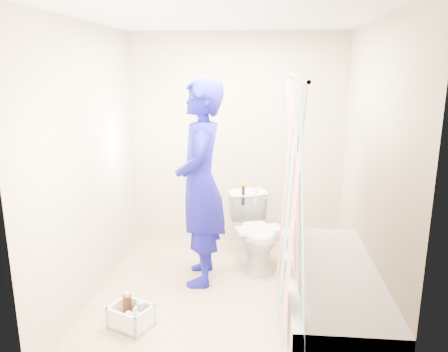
# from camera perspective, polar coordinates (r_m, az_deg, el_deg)

# --- Properties ---
(floor) EXTENTS (2.60, 2.60, 0.00)m
(floor) POSITION_cam_1_polar(r_m,az_deg,el_deg) (4.13, 0.39, -15.26)
(floor) COLOR tan
(floor) RESTS_ON ground
(ceiling) EXTENTS (2.40, 2.60, 0.02)m
(ceiling) POSITION_cam_1_polar(r_m,az_deg,el_deg) (3.62, 0.46, 20.05)
(ceiling) COLOR white
(ceiling) RESTS_ON wall_back
(wall_back) EXTENTS (2.40, 0.02, 2.40)m
(wall_back) POSITION_cam_1_polar(r_m,az_deg,el_deg) (4.97, 1.72, 4.53)
(wall_back) COLOR beige
(wall_back) RESTS_ON ground
(wall_front) EXTENTS (2.40, 0.02, 2.40)m
(wall_front) POSITION_cam_1_polar(r_m,az_deg,el_deg) (2.45, -2.22, -5.57)
(wall_front) COLOR beige
(wall_front) RESTS_ON ground
(wall_left) EXTENTS (0.02, 2.60, 2.40)m
(wall_left) POSITION_cam_1_polar(r_m,az_deg,el_deg) (3.98, -17.08, 1.50)
(wall_left) COLOR beige
(wall_left) RESTS_ON ground
(wall_right) EXTENTS (0.02, 2.60, 2.40)m
(wall_right) POSITION_cam_1_polar(r_m,az_deg,el_deg) (3.79, 18.83, 0.75)
(wall_right) COLOR beige
(wall_right) RESTS_ON ground
(bathtub) EXTENTS (0.70, 1.75, 0.50)m
(bathtub) POSITION_cam_1_polar(r_m,az_deg,el_deg) (3.66, 13.66, -15.05)
(bathtub) COLOR silver
(bathtub) RESTS_ON ground
(curtain_rod) EXTENTS (0.02, 1.90, 0.02)m
(curtain_rod) POSITION_cam_1_polar(r_m,az_deg,el_deg) (3.17, 9.40, 12.57)
(curtain_rod) COLOR silver
(curtain_rod) RESTS_ON wall_back
(shower_curtain) EXTENTS (0.06, 1.75, 1.80)m
(shower_curtain) POSITION_cam_1_polar(r_m,az_deg,el_deg) (3.32, 8.76, -3.66)
(shower_curtain) COLOR white
(shower_curtain) RESTS_ON curtain_rod
(toilet) EXTENTS (0.62, 0.82, 0.74)m
(toilet) POSITION_cam_1_polar(r_m,az_deg,el_deg) (4.56, 4.13, -7.22)
(toilet) COLOR white
(toilet) RESTS_ON ground
(tank_lid) EXTENTS (0.49, 0.33, 0.03)m
(tank_lid) POSITION_cam_1_polar(r_m,az_deg,el_deg) (4.43, 4.60, -6.98)
(tank_lid) COLOR white
(tank_lid) RESTS_ON toilet
(tank_internals) EXTENTS (0.17, 0.09, 0.24)m
(tank_internals) POSITION_cam_1_polar(r_m,az_deg,el_deg) (4.61, 2.97, -2.24)
(tank_internals) COLOR black
(tank_internals) RESTS_ON toilet
(plumber) EXTENTS (0.53, 0.75, 1.93)m
(plumber) POSITION_cam_1_polar(r_m,az_deg,el_deg) (4.06, -3.09, -1.05)
(plumber) COLOR #0E178F
(plumber) RESTS_ON ground
(cleaning_caddy) EXTENTS (0.38, 0.35, 0.24)m
(cleaning_caddy) POSITION_cam_1_polar(r_m,az_deg,el_deg) (3.72, -11.93, -17.65)
(cleaning_caddy) COLOR white
(cleaning_caddy) RESTS_ON ground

